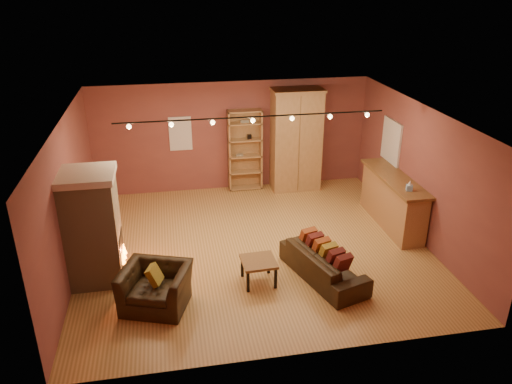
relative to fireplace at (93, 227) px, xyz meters
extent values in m
plane|color=#A5743A|center=(3.04, 0.60, -1.06)|extent=(7.00, 7.00, 0.00)
plane|color=brown|center=(3.04, 0.60, 1.74)|extent=(7.00, 7.00, 0.00)
cube|color=brown|center=(3.04, 3.85, 0.34)|extent=(7.00, 0.02, 2.80)
cube|color=brown|center=(-0.46, 0.60, 0.34)|extent=(0.02, 6.50, 2.80)
cube|color=brown|center=(6.54, 0.60, 0.34)|extent=(0.02, 6.50, 2.80)
cube|color=tan|center=(-0.01, 0.00, -0.06)|extent=(0.90, 0.90, 2.00)
cube|color=beige|center=(-0.01, 0.00, 1.00)|extent=(0.98, 0.98, 0.12)
cube|color=black|center=(0.40, 0.00, -0.46)|extent=(0.10, 0.65, 0.55)
cone|color=orange|center=(0.46, 0.00, -0.58)|extent=(0.10, 0.10, 0.22)
cube|color=white|center=(1.74, 3.83, 0.49)|extent=(0.56, 0.04, 0.86)
cube|color=tan|center=(3.35, 3.83, 0.00)|extent=(0.86, 0.04, 2.11)
cube|color=tan|center=(2.93, 3.68, 0.00)|extent=(0.04, 0.34, 2.11)
cube|color=tan|center=(3.76, 3.68, 0.00)|extent=(0.04, 0.34, 2.11)
cube|color=gray|center=(3.20, 3.68, -0.12)|extent=(0.18, 0.12, 0.05)
cube|color=black|center=(3.46, 3.68, 0.35)|extent=(0.10, 0.10, 0.12)
cube|color=tan|center=(3.35, 3.68, -1.02)|extent=(0.86, 0.34, 0.04)
cube|color=tan|center=(3.35, 3.68, -0.58)|extent=(0.86, 0.34, 0.04)
cube|color=tan|center=(3.35, 3.68, -0.15)|extent=(0.86, 0.34, 0.03)
cube|color=tan|center=(3.35, 3.68, 0.28)|extent=(0.86, 0.34, 0.04)
cube|color=tan|center=(3.35, 3.68, 0.72)|extent=(0.86, 0.34, 0.04)
cube|color=tan|center=(3.35, 3.68, 1.03)|extent=(0.86, 0.34, 0.04)
cube|color=tan|center=(4.64, 3.52, 0.22)|extent=(1.23, 0.67, 2.57)
cube|color=brown|center=(4.64, 3.19, 0.22)|extent=(0.02, 0.01, 2.47)
cube|color=tan|center=(4.64, 3.52, 1.54)|extent=(1.29, 0.73, 0.06)
cube|color=#B07D50|center=(6.24, 1.07, -0.51)|extent=(0.52, 2.29, 1.09)
cube|color=brown|center=(6.24, 1.07, 0.06)|extent=(0.64, 2.41, 0.06)
cube|color=#83ABD2|center=(6.19, 0.33, 0.16)|extent=(0.16, 0.16, 0.12)
cone|color=white|center=(6.19, 0.33, 0.27)|extent=(0.08, 0.08, 0.10)
cube|color=white|center=(6.51, 2.00, 0.59)|extent=(0.05, 0.90, 1.00)
imported|color=black|center=(4.09, -0.73, -0.68)|extent=(1.12, 2.02, 0.76)
cube|color=maroon|center=(4.25, -1.26, -0.45)|extent=(0.35, 0.31, 0.36)
cube|color=maroon|center=(4.18, -1.05, -0.45)|extent=(0.35, 0.31, 0.36)
cube|color=olive|center=(4.12, -0.84, -0.45)|extent=(0.35, 0.31, 0.36)
cube|color=#A44920|center=(4.05, -0.63, -0.45)|extent=(0.35, 0.31, 0.36)
cube|color=maroon|center=(3.99, -0.42, -0.45)|extent=(0.35, 0.31, 0.36)
cube|color=#A44920|center=(3.92, -0.21, -0.45)|extent=(0.35, 0.31, 0.36)
imported|color=black|center=(1.04, -1.03, -0.58)|extent=(1.27, 1.04, 0.96)
cube|color=olive|center=(1.04, -1.03, -0.46)|extent=(0.32, 0.36, 0.34)
cube|color=brown|center=(2.88, -0.67, -0.63)|extent=(0.63, 0.63, 0.05)
cube|color=black|center=(2.63, -0.92, -0.86)|extent=(0.05, 0.05, 0.40)
cube|color=black|center=(3.13, -0.92, -0.86)|extent=(0.05, 0.05, 0.40)
cube|color=black|center=(2.63, -0.42, -0.86)|extent=(0.05, 0.05, 0.40)
cube|color=black|center=(3.13, -0.42, -0.86)|extent=(0.05, 0.05, 0.40)
cylinder|color=black|center=(3.04, 0.80, 1.66)|extent=(5.20, 0.03, 0.03)
sphere|color=#FFD88C|center=(0.74, 0.80, 1.59)|extent=(0.09, 0.09, 0.09)
sphere|color=#FFD88C|center=(1.51, 0.80, 1.59)|extent=(0.09, 0.09, 0.09)
sphere|color=#FFD88C|center=(2.27, 0.80, 1.59)|extent=(0.09, 0.09, 0.09)
sphere|color=#FFD88C|center=(3.04, 0.80, 1.59)|extent=(0.09, 0.09, 0.09)
sphere|color=#FFD88C|center=(3.81, 0.80, 1.59)|extent=(0.09, 0.09, 0.09)
sphere|color=#FFD88C|center=(4.57, 0.80, 1.59)|extent=(0.09, 0.09, 0.09)
sphere|color=#FFD88C|center=(5.34, 0.80, 1.59)|extent=(0.09, 0.09, 0.09)
camera|label=1|loc=(1.43, -8.28, 4.15)|focal=35.00mm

